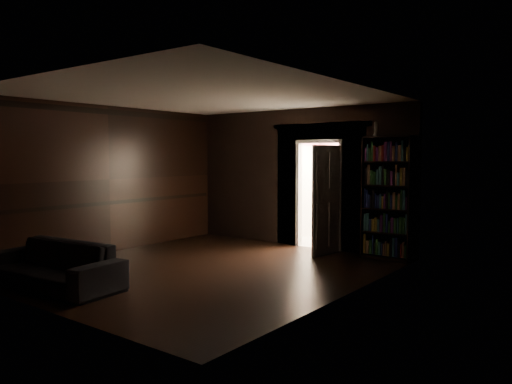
# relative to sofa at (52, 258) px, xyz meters

# --- Properties ---
(ground) EXTENTS (5.50, 5.50, 0.00)m
(ground) POSITION_rel_sofa_xyz_m (0.99, 2.10, -0.41)
(ground) COLOR black
(ground) RESTS_ON ground
(room_walls) EXTENTS (5.02, 5.61, 2.84)m
(room_walls) POSITION_rel_sofa_xyz_m (0.98, 3.17, 1.27)
(room_walls) COLOR black
(room_walls) RESTS_ON ground
(kitchen_alcove) EXTENTS (2.20, 1.80, 2.60)m
(kitchen_alcove) POSITION_rel_sofa_xyz_m (1.49, 5.97, 0.80)
(kitchen_alcove) COLOR #B1AC9A
(kitchen_alcove) RESTS_ON ground
(sofa) EXTENTS (2.24, 1.13, 0.83)m
(sofa) POSITION_rel_sofa_xyz_m (0.00, 0.00, 0.00)
(sofa) COLOR black
(sofa) RESTS_ON ground
(bookshelf) EXTENTS (0.95, 0.55, 2.20)m
(bookshelf) POSITION_rel_sofa_xyz_m (2.99, 4.69, 0.69)
(bookshelf) COLOR black
(bookshelf) RESTS_ON ground
(refrigerator) EXTENTS (0.75, 0.69, 1.65)m
(refrigerator) POSITION_rel_sofa_xyz_m (1.90, 6.21, 0.41)
(refrigerator) COLOR silver
(refrigerator) RESTS_ON ground
(door) EXTENTS (0.14, 0.85, 2.05)m
(door) POSITION_rel_sofa_xyz_m (1.91, 4.41, 0.61)
(door) COLOR silver
(door) RESTS_ON ground
(figurine) EXTENTS (0.12, 0.12, 0.27)m
(figurine) POSITION_rel_sofa_xyz_m (2.74, 4.69, 1.92)
(figurine) COLOR silver
(figurine) RESTS_ON bookshelf
(bottles) EXTENTS (0.60, 0.21, 0.24)m
(bottles) POSITION_rel_sofa_xyz_m (1.94, 6.20, 1.36)
(bottles) COLOR black
(bottles) RESTS_ON refrigerator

